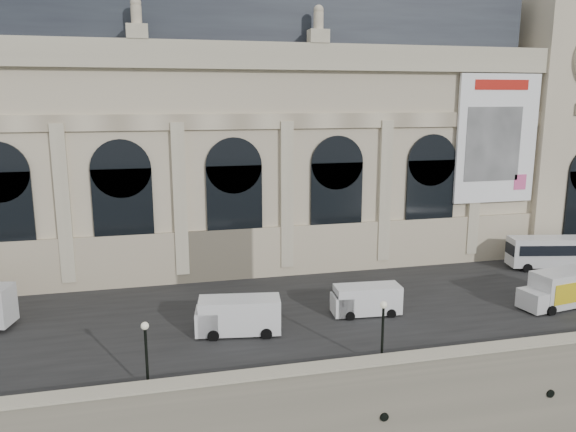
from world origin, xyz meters
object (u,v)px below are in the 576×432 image
Objects in this scene: bus_right at (564,251)px; lamp_left at (147,359)px; van_b at (363,300)px; van_c at (234,316)px; lamp_right at (383,335)px; box_truck at (563,289)px.

bus_right is 2.56× the size of lamp_left.
bus_right is at bearing 15.76° from van_b.
bus_right reaches higher than van_c.
lamp_left reaches higher than van_c.
van_c is (-34.93, -8.19, -0.46)m from bus_right.
lamp_right is at bearing -0.48° from lamp_left.
bus_right is at bearing 50.40° from box_truck.
lamp_left reaches higher than van_b.
lamp_left is at bearing -159.36° from bus_right.
bus_right is 30.72m from lamp_right.
lamp_left is at bearing -130.27° from van_c.
bus_right is 43.93m from lamp_left.
bus_right is at bearing 20.64° from lamp_left.
box_truck is at bearing -7.32° from van_b.
lamp_right is at bearing -103.47° from van_b.
van_c is at bearing -166.81° from bus_right.
box_truck is 1.77× the size of lamp_left.
van_c is 11.30m from lamp_right.
box_truck is at bearing 19.09° from lamp_right.
lamp_right is (8.48, -7.42, 0.83)m from van_c.
box_truck is (16.88, -2.17, 0.31)m from van_b.
lamp_right is (14.66, -0.12, 0.00)m from lamp_left.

